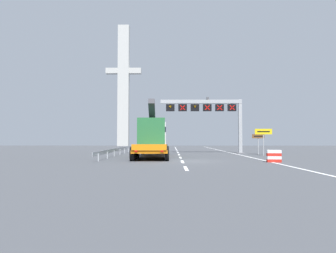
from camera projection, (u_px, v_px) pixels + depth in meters
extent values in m
plane|color=#424449|center=(187.00, 161.00, 23.19)|extent=(112.00, 112.00, 0.00)
cube|color=silver|center=(186.00, 168.00, 17.20)|extent=(0.20, 2.60, 0.01)
cube|color=silver|center=(183.00, 162.00, 22.30)|extent=(0.20, 2.60, 0.01)
cube|color=silver|center=(180.00, 158.00, 27.39)|extent=(0.20, 2.60, 0.01)
cube|color=silver|center=(179.00, 155.00, 32.49)|extent=(0.20, 2.60, 0.01)
cube|color=silver|center=(178.00, 153.00, 37.58)|extent=(0.20, 2.60, 0.01)
cube|color=silver|center=(177.00, 151.00, 42.68)|extent=(0.20, 2.60, 0.01)
cube|color=silver|center=(176.00, 150.00, 47.77)|extent=(0.20, 2.60, 0.01)
cube|color=silver|center=(176.00, 149.00, 52.86)|extent=(0.20, 2.60, 0.01)
cube|color=silver|center=(175.00, 148.00, 57.96)|extent=(0.20, 2.60, 0.01)
cube|color=silver|center=(175.00, 147.00, 63.05)|extent=(0.20, 2.60, 0.01)
cube|color=silver|center=(234.00, 154.00, 35.12)|extent=(0.20, 63.00, 0.01)
cube|color=#9EA0A5|center=(240.00, 126.00, 36.05)|extent=(0.40, 0.40, 6.55)
cube|color=slate|center=(240.00, 153.00, 35.91)|extent=(0.90, 0.90, 0.08)
cube|color=#9EA0A5|center=(201.00, 102.00, 36.23)|extent=(9.90, 0.44, 0.44)
cube|color=#4C4C51|center=(208.00, 98.00, 36.24)|extent=(0.28, 0.40, 0.28)
cube|color=black|center=(232.00, 108.00, 36.16)|extent=(1.04, 0.24, 0.85)
cube|color=#9EA0A5|center=(232.00, 104.00, 36.18)|extent=(0.08, 0.08, 0.16)
cube|color=red|center=(232.00, 108.00, 36.03)|extent=(0.63, 0.02, 0.63)
cube|color=red|center=(232.00, 108.00, 36.03)|extent=(0.63, 0.02, 0.63)
cube|color=black|center=(220.00, 108.00, 36.18)|extent=(1.04, 0.24, 0.85)
cube|color=#9EA0A5|center=(220.00, 104.00, 36.20)|extent=(0.08, 0.08, 0.16)
cube|color=red|center=(220.00, 108.00, 36.05)|extent=(0.63, 0.02, 0.63)
cube|color=red|center=(220.00, 108.00, 36.05)|extent=(0.63, 0.02, 0.63)
cube|color=black|center=(207.00, 108.00, 36.19)|extent=(1.04, 0.24, 0.85)
cube|color=#9EA0A5|center=(207.00, 104.00, 36.21)|extent=(0.08, 0.08, 0.16)
cube|color=red|center=(207.00, 108.00, 36.06)|extent=(0.63, 0.02, 0.63)
cube|color=red|center=(207.00, 108.00, 36.06)|extent=(0.63, 0.02, 0.63)
cube|color=black|center=(195.00, 108.00, 36.21)|extent=(1.04, 0.24, 0.85)
cube|color=#9EA0A5|center=(195.00, 104.00, 36.23)|extent=(0.08, 0.08, 0.16)
cone|color=orange|center=(195.00, 107.00, 36.08)|extent=(0.38, 0.38, 0.30)
cube|color=black|center=(183.00, 108.00, 36.22)|extent=(1.04, 0.24, 0.85)
cube|color=#9EA0A5|center=(183.00, 104.00, 36.24)|extent=(0.08, 0.08, 0.16)
cube|color=red|center=(183.00, 108.00, 36.09)|extent=(0.63, 0.02, 0.63)
cube|color=red|center=(183.00, 108.00, 36.09)|extent=(0.63, 0.02, 0.63)
cube|color=black|center=(170.00, 108.00, 36.24)|extent=(1.04, 0.24, 0.85)
cube|color=#9EA0A5|center=(170.00, 104.00, 36.26)|extent=(0.08, 0.08, 0.16)
cone|color=orange|center=(170.00, 107.00, 36.11)|extent=(0.38, 0.38, 0.30)
cube|color=orange|center=(152.00, 150.00, 27.60)|extent=(3.00, 10.45, 0.24)
cube|color=orange|center=(149.00, 147.00, 22.34)|extent=(2.66, 0.13, 0.44)
cylinder|color=black|center=(132.00, 154.00, 23.09)|extent=(0.34, 1.11, 1.10)
cylinder|color=black|center=(167.00, 154.00, 23.11)|extent=(0.34, 1.11, 1.10)
cylinder|color=black|center=(134.00, 153.00, 24.13)|extent=(0.34, 1.11, 1.10)
cylinder|color=black|center=(167.00, 153.00, 24.16)|extent=(0.34, 1.11, 1.10)
cylinder|color=black|center=(135.00, 153.00, 25.18)|extent=(0.34, 1.11, 1.10)
cylinder|color=black|center=(167.00, 153.00, 25.21)|extent=(0.34, 1.11, 1.10)
cylinder|color=black|center=(136.00, 152.00, 26.23)|extent=(0.34, 1.11, 1.10)
cylinder|color=black|center=(167.00, 152.00, 26.26)|extent=(0.34, 1.11, 1.10)
cylinder|color=black|center=(137.00, 152.00, 27.28)|extent=(0.34, 1.11, 1.10)
cylinder|color=black|center=(167.00, 152.00, 27.31)|extent=(0.34, 1.11, 1.10)
cube|color=silver|center=(155.00, 136.00, 34.75)|extent=(2.64, 3.25, 3.10)
cube|color=black|center=(155.00, 130.00, 34.78)|extent=(2.67, 3.27, 0.60)
cylinder|color=black|center=(144.00, 149.00, 35.55)|extent=(0.36, 1.11, 1.10)
cylinder|color=black|center=(166.00, 149.00, 35.58)|extent=(0.36, 1.11, 1.10)
cylinder|color=black|center=(143.00, 149.00, 33.56)|extent=(0.36, 1.11, 1.10)
cylinder|color=black|center=(166.00, 149.00, 33.58)|extent=(0.36, 1.11, 1.10)
cube|color=#236638|center=(152.00, 134.00, 28.06)|extent=(2.49, 5.77, 2.70)
cube|color=#2D2D33|center=(152.00, 113.00, 27.29)|extent=(0.62, 2.95, 2.29)
cube|color=red|center=(136.00, 151.00, 22.28)|extent=(0.20, 0.06, 0.12)
cube|color=red|center=(162.00, 151.00, 22.30)|extent=(0.20, 0.06, 0.12)
cylinder|color=#9EA0A5|center=(263.00, 142.00, 30.88)|extent=(0.10, 0.10, 2.78)
cube|color=yellow|center=(263.00, 132.00, 30.87)|extent=(1.79, 0.06, 0.58)
cube|color=black|center=(264.00, 132.00, 30.83)|extent=(1.29, 0.01, 0.12)
cylinder|color=#9EA0A5|center=(258.00, 144.00, 33.58)|extent=(0.10, 0.10, 2.28)
cube|color=brown|center=(258.00, 136.00, 33.56)|extent=(1.39, 0.06, 0.47)
cube|color=black|center=(258.00, 136.00, 33.52)|extent=(1.00, 0.01, 0.12)
cube|color=red|center=(274.00, 161.00, 21.95)|extent=(1.05, 0.62, 0.23)
cube|color=white|center=(274.00, 158.00, 21.96)|extent=(1.05, 0.62, 0.22)
cube|color=red|center=(274.00, 155.00, 21.97)|extent=(1.05, 0.62, 0.23)
cube|color=white|center=(274.00, 152.00, 21.98)|extent=(1.05, 0.62, 0.23)
cube|color=#999EA3|center=(128.00, 148.00, 38.97)|extent=(0.04, 35.39, 0.32)
cube|color=#999EA3|center=(99.00, 157.00, 22.89)|extent=(0.10, 0.10, 0.60)
cube|color=#999EA3|center=(107.00, 155.00, 26.10)|extent=(0.10, 0.10, 0.60)
cube|color=#999EA3|center=(114.00, 153.00, 29.31)|extent=(0.10, 0.10, 0.60)
cube|color=#999EA3|center=(120.00, 152.00, 32.53)|extent=(0.10, 0.10, 0.60)
cube|color=#999EA3|center=(125.00, 151.00, 35.74)|extent=(0.10, 0.10, 0.60)
cube|color=#999EA3|center=(128.00, 150.00, 38.96)|extent=(0.10, 0.10, 0.60)
cube|color=#999EA3|center=(132.00, 149.00, 42.17)|extent=(0.10, 0.10, 0.60)
cube|color=#999EA3|center=(134.00, 148.00, 45.38)|extent=(0.10, 0.10, 0.60)
cube|color=#999EA3|center=(137.00, 148.00, 48.60)|extent=(0.10, 0.10, 0.60)
cube|color=#999EA3|center=(139.00, 147.00, 51.81)|extent=(0.10, 0.10, 0.60)
cube|color=#999EA3|center=(141.00, 147.00, 55.03)|extent=(0.10, 0.10, 0.60)
cube|color=#B7B7B2|center=(124.00, 85.00, 75.69)|extent=(2.80, 2.00, 30.86)
cube|color=#B7B7B2|center=(124.00, 71.00, 75.85)|extent=(9.00, 1.60, 1.40)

